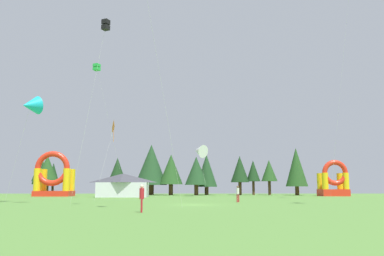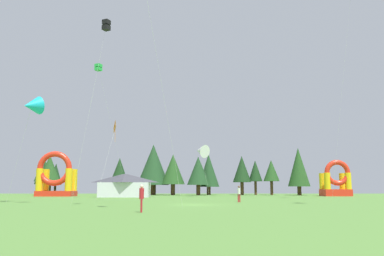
{
  "view_description": "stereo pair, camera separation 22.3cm",
  "coord_description": "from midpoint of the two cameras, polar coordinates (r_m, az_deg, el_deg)",
  "views": [
    {
      "loc": [
        -0.36,
        -38.13,
        1.66
      ],
      "look_at": [
        0.0,
        8.7,
        8.34
      ],
      "focal_mm": 38.44,
      "sensor_mm": 36.0,
      "label": 1
    },
    {
      "loc": [
        -0.14,
        -38.13,
        1.66
      ],
      "look_at": [
        0.0,
        8.7,
        8.34
      ],
      "focal_mm": 38.44,
      "sensor_mm": 36.0,
      "label": 2
    }
  ],
  "objects": [
    {
      "name": "inflatable_blue_arch",
      "position": [
        74.34,
        -18.47,
        -6.76
      ],
      "size": [
        6.11,
        4.22,
        7.61
      ],
      "color": "red",
      "rests_on": "ground_plane"
    },
    {
      "name": "tree_row_4",
      "position": [
        84.58,
        -10.12,
        -5.86
      ],
      "size": [
        3.68,
        3.68,
        7.4
      ],
      "color": "#4C331E",
      "rests_on": "ground_plane"
    },
    {
      "name": "festival_tent",
      "position": [
        65.98,
        -9.38,
        -7.85
      ],
      "size": [
        7.72,
        4.26,
        3.69
      ],
      "color": "silver",
      "rests_on": "ground_plane"
    },
    {
      "name": "person_left_edge",
      "position": [
        44.59,
        6.51,
        -8.87
      ],
      "size": [
        0.31,
        0.31,
        1.73
      ],
      "rotation": [
        0.0,
        0.0,
        0.03
      ],
      "color": "#B21E26",
      "rests_on": "ground_plane"
    },
    {
      "name": "kite_black_box",
      "position": [
        36.79,
        -11.82,
        13.7
      ],
      "size": [
        3.2,
        1.81,
        15.74
      ],
      "color": "black",
      "rests_on": "ground_plane"
    },
    {
      "name": "tree_row_2",
      "position": [
        85.41,
        -19.27,
        -5.55
      ],
      "size": [
        4.7,
        4.7,
        7.73
      ],
      "color": "#4C331E",
      "rests_on": "ground_plane"
    },
    {
      "name": "person_far_side",
      "position": [
        27.15,
        -6.95,
        -9.33
      ],
      "size": [
        0.33,
        0.33,
        1.79
      ],
      "rotation": [
        0.0,
        0.0,
        1.67
      ],
      "color": "#B21E26",
      "rests_on": "ground_plane"
    },
    {
      "name": "tree_row_0",
      "position": [
        88.22,
        -20.13,
        -5.46
      ],
      "size": [
        3.11,
        3.11,
        7.47
      ],
      "color": "#4C331E",
      "rests_on": "ground_plane"
    },
    {
      "name": "tree_row_1",
      "position": [
        89.2,
        -19.9,
        -5.74
      ],
      "size": [
        3.8,
        3.8,
        7.21
      ],
      "color": "#4C331E",
      "rests_on": "ground_plane"
    },
    {
      "name": "tree_row_5",
      "position": [
        82.21,
        -5.48,
        -5.11
      ],
      "size": [
        6.31,
        6.31,
        9.95
      ],
      "color": "#4C331E",
      "rests_on": "ground_plane"
    },
    {
      "name": "tree_row_11",
      "position": [
        82.31,
        10.85,
        -5.86
      ],
      "size": [
        3.12,
        3.12,
        6.83
      ],
      "color": "#4C331E",
      "rests_on": "ground_plane"
    },
    {
      "name": "tree_row_9",
      "position": [
        82.06,
        6.83,
        -5.71
      ],
      "size": [
        3.61,
        3.61,
        7.65
      ],
      "color": "#4C331E",
      "rests_on": "ground_plane"
    },
    {
      "name": "kite_cyan_delta",
      "position": [
        43.48,
        -21.36,
        2.93
      ],
      "size": [
        4.22,
        3.48,
        10.6
      ],
      "color": "#19B7CC",
      "rests_on": "ground_plane"
    },
    {
      "name": "tree_row_10",
      "position": [
        82.61,
        8.68,
        -5.93
      ],
      "size": [
        2.74,
        2.74,
        6.81
      ],
      "color": "#4C331E",
      "rests_on": "ground_plane"
    },
    {
      "name": "tree_row_3",
      "position": [
        88.59,
        -18.49,
        -6.04
      ],
      "size": [
        2.56,
        2.56,
        6.36
      ],
      "color": "#4C331E",
      "rests_on": "ground_plane"
    },
    {
      "name": "ground_plane",
      "position": [
        38.17,
        0.21,
        -10.61
      ],
      "size": [
        120.0,
        120.0,
        0.0
      ],
      "primitive_type": "plane",
      "color": "#548438"
    },
    {
      "name": "tree_row_8",
      "position": [
        82.93,
        2.22,
        -5.93
      ],
      "size": [
        4.29,
        4.29,
        8.09
      ],
      "color": "#4C331E",
      "rests_on": "ground_plane"
    },
    {
      "name": "kite_green_box",
      "position": [
        62.19,
        -12.91,
        8.16
      ],
      "size": [
        4.1,
        8.19,
        19.4
      ],
      "color": "green",
      "rests_on": "ground_plane"
    },
    {
      "name": "tree_row_6",
      "position": [
        80.63,
        -2.74,
        -5.76
      ],
      "size": [
        4.6,
        4.6,
        7.92
      ],
      "color": "#4C331E",
      "rests_on": "ground_plane"
    },
    {
      "name": "inflatable_orange_dome",
      "position": [
        76.16,
        19.26,
        -7.23
      ],
      "size": [
        4.63,
        3.81,
        6.21
      ],
      "color": "red",
      "rests_on": "ground_plane"
    },
    {
      "name": "tree_row_7",
      "position": [
        79.35,
        0.79,
        -5.97
      ],
      "size": [
        4.33,
        4.33,
        7.38
      ],
      "color": "#4C331E",
      "rests_on": "ground_plane"
    },
    {
      "name": "tree_row_12",
      "position": [
        81.95,
        14.47,
        -5.29
      ],
      "size": [
        4.21,
        4.21,
        9.07
      ],
      "color": "#4C331E",
      "rests_on": "ground_plane"
    },
    {
      "name": "kite_white_delta",
      "position": [
        64.61,
        1.19,
        -3.18
      ],
      "size": [
        2.99,
        3.0,
        8.4
      ],
      "color": "white",
      "rests_on": "ground_plane"
    },
    {
      "name": "kite_orange_diamond",
      "position": [
        52.8,
        -10.55,
        0.03
      ],
      "size": [
        1.96,
        3.69,
        9.69
      ],
      "color": "orange",
      "rests_on": "ground_plane"
    }
  ]
}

